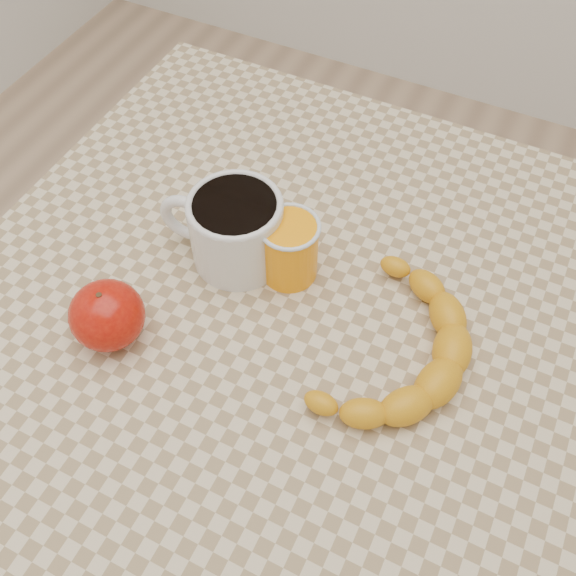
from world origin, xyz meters
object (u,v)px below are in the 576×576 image
at_px(table, 288,335).
at_px(apple, 107,315).
at_px(coffee_mug, 234,227).
at_px(orange_juice_glass, 289,248).
at_px(banana, 394,347).

height_order(table, apple, apple).
relative_size(coffee_mug, orange_juice_glass, 1.92).
distance_m(table, apple, 0.24).
xyz_separation_m(apple, banana, (0.30, 0.11, -0.02)).
height_order(coffee_mug, banana, coffee_mug).
xyz_separation_m(coffee_mug, apple, (-0.07, -0.17, -0.01)).
bearing_deg(orange_juice_glass, table, -66.04).
xyz_separation_m(coffee_mug, banana, (0.23, -0.05, -0.03)).
xyz_separation_m(table, orange_juice_glass, (-0.02, 0.04, 0.13)).
bearing_deg(apple, banana, 20.43).
bearing_deg(coffee_mug, apple, -113.11).
bearing_deg(banana, apple, -147.79).
xyz_separation_m(orange_juice_glass, banana, (0.16, -0.06, -0.02)).
relative_size(table, orange_juice_glass, 9.29).
xyz_separation_m(orange_juice_glass, apple, (-0.14, -0.17, -0.01)).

